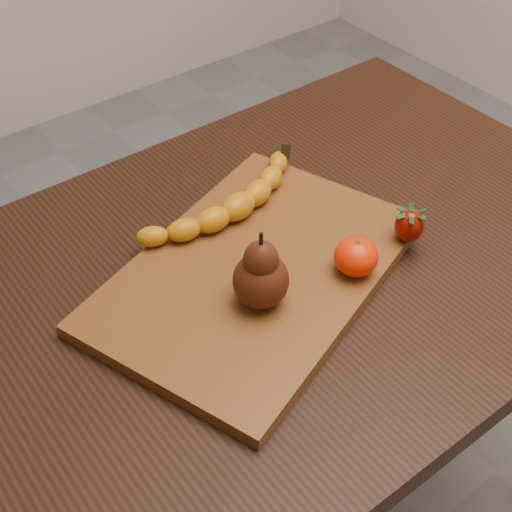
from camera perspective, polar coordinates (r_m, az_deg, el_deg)
ground at (r=1.63m, az=2.26°, el=-19.65°), size 3.50×3.50×0.00m
table at (r=1.09m, az=3.19°, el=-3.24°), size 1.00×0.70×0.76m
cutting_board at (r=0.97m, az=-0.00°, el=-1.31°), size 0.52×0.43×0.02m
banana at (r=1.03m, az=-1.48°, el=3.97°), size 0.26×0.10×0.04m
pear at (r=0.88m, az=0.39°, el=-1.02°), size 0.09×0.09×0.11m
mandarin at (r=0.95m, az=8.00°, el=-0.06°), size 0.06×0.06×0.05m
strawberry at (r=1.01m, az=12.18°, el=2.49°), size 0.05×0.05×0.05m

